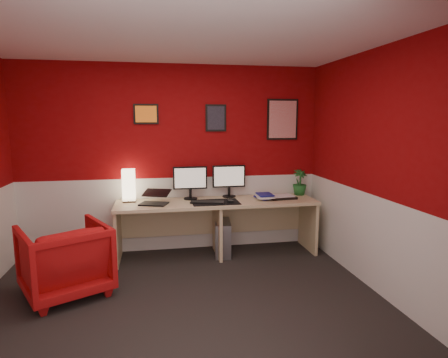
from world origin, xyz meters
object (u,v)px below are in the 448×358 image
(shoji_lamp, at_px, (129,186))
(armchair, at_px, (65,259))
(potted_plant, at_px, (300,182))
(monitor_right, at_px, (229,176))
(pc_tower, at_px, (223,238))
(desk, at_px, (217,228))
(zen_tray, at_px, (282,197))
(monitor_left, at_px, (190,178))
(laptop, at_px, (154,196))

(shoji_lamp, relative_size, armchair, 0.49)
(shoji_lamp, xyz_separation_m, potted_plant, (2.33, 0.02, -0.02))
(shoji_lamp, xyz_separation_m, monitor_right, (1.33, 0.05, 0.09))
(pc_tower, bearing_deg, monitor_right, 67.25)
(desk, distance_m, pc_tower, 0.16)
(monitor_right, relative_size, zen_tray, 1.66)
(desk, height_order, monitor_right, monitor_right)
(desk, bearing_deg, zen_tray, 0.46)
(monitor_left, xyz_separation_m, potted_plant, (1.54, 0.02, -0.11))
(monitor_right, height_order, pc_tower, monitor_right)
(monitor_right, xyz_separation_m, zen_tray, (0.68, -0.23, -0.28))
(monitor_right, bearing_deg, desk, -131.09)
(shoji_lamp, height_order, monitor_right, monitor_right)
(laptop, relative_size, armchair, 0.41)
(monitor_left, bearing_deg, zen_tray, -8.25)
(desk, bearing_deg, armchair, -154.06)
(laptop, bearing_deg, armchair, -118.72)
(laptop, height_order, zen_tray, laptop)
(monitor_left, height_order, potted_plant, monitor_left)
(desk, xyz_separation_m, shoji_lamp, (-1.12, 0.18, 0.56))
(pc_tower, xyz_separation_m, armchair, (-1.79, -0.84, 0.14))
(shoji_lamp, relative_size, potted_plant, 1.12)
(potted_plant, bearing_deg, pc_tower, -170.45)
(zen_tray, height_order, armchair, zen_tray)
(desk, height_order, zen_tray, zen_tray)
(desk, distance_m, potted_plant, 1.34)
(armchair, bearing_deg, monitor_right, -178.66)
(monitor_left, relative_size, pc_tower, 1.29)
(monitor_left, bearing_deg, monitor_right, 5.42)
(shoji_lamp, bearing_deg, laptop, -37.46)
(monitor_right, bearing_deg, pc_tower, -120.10)
(potted_plant, bearing_deg, zen_tray, -149.54)
(monitor_right, xyz_separation_m, armchair, (-1.92, -1.07, -0.65))
(potted_plant, bearing_deg, shoji_lamp, -179.54)
(desk, bearing_deg, monitor_left, 151.02)
(monitor_right, relative_size, armchair, 0.72)
(armchair, bearing_deg, monitor_left, -171.45)
(pc_tower, bearing_deg, desk, -166.65)
(shoji_lamp, relative_size, monitor_right, 0.69)
(desk, relative_size, monitor_right, 4.48)
(monitor_right, xyz_separation_m, potted_plant, (1.01, -0.04, -0.11))
(monitor_left, xyz_separation_m, pc_tower, (0.40, -0.18, -0.80))
(monitor_left, bearing_deg, laptop, -153.37)
(monitor_right, bearing_deg, potted_plant, -2.00)
(desk, bearing_deg, shoji_lamp, 170.90)
(potted_plant, xyz_separation_m, armchair, (-2.92, -1.03, -0.54))
(shoji_lamp, relative_size, zen_tray, 1.14)
(monitor_left, relative_size, armchair, 0.72)
(potted_plant, bearing_deg, monitor_left, -179.42)
(monitor_left, distance_m, armchair, 1.84)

